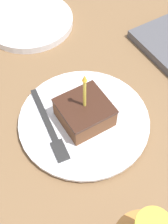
{
  "coord_description": "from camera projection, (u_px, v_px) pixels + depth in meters",
  "views": [
    {
      "loc": [
        -0.33,
        0.16,
        0.54
      ],
      "look_at": [
        -0.02,
        -0.03,
        0.04
      ],
      "focal_mm": 50.0,
      "sensor_mm": 36.0,
      "label": 1
    }
  ],
  "objects": [
    {
      "name": "cake_slice",
      "position": [
        85.0,
        112.0,
        0.61
      ],
      "size": [
        0.09,
        0.09,
        0.13
      ],
      "color": "brown",
      "rests_on": "plate"
    },
    {
      "name": "ground_plane",
      "position": [
        67.0,
        126.0,
        0.66
      ],
      "size": [
        2.4,
        2.4,
        0.04
      ],
      "color": "brown",
      "rests_on": "ground"
    },
    {
      "name": "fork",
      "position": [
        50.0,
        128.0,
        0.61
      ],
      "size": [
        0.18,
        0.04,
        0.0
      ],
      "color": "#262626",
      "rests_on": "plate"
    },
    {
      "name": "side_plate",
      "position": [
        29.0,
        21.0,
        0.82
      ],
      "size": [
        0.23,
        0.23,
        0.02
      ],
      "color": "silver",
      "rests_on": "ground_plane"
    },
    {
      "name": "plate",
      "position": [
        84.0,
        121.0,
        0.63
      ],
      "size": [
        0.27,
        0.27,
        0.02
      ],
      "color": "silver",
      "rests_on": "ground_plane"
    }
  ]
}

